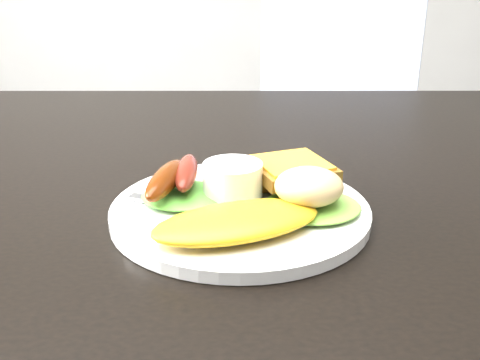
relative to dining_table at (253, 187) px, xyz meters
name	(u,v)px	position (x,y,z in m)	size (l,w,h in m)	color
dining_table	(253,187)	(0.00, 0.00, 0.00)	(1.20, 0.80, 0.04)	black
dining_chair	(344,172)	(0.26, 0.78, -0.28)	(0.44, 0.44, 0.05)	#AC8154
person	(200,21)	(-0.10, 0.72, 0.11)	(0.60, 0.40, 1.68)	navy
plate	(240,211)	(-0.02, -0.12, 0.03)	(0.23, 0.23, 0.01)	white
lettuce_left	(184,195)	(-0.07, -0.11, 0.04)	(0.08, 0.07, 0.01)	green
lettuce_right	(312,206)	(0.05, -0.13, 0.04)	(0.09, 0.08, 0.01)	#5EA32B
omelette	(237,222)	(-0.02, -0.18, 0.04)	(0.14, 0.07, 0.02)	orange
sausage_a	(166,180)	(-0.08, -0.11, 0.05)	(0.02, 0.09, 0.02)	#5C1F0D
sausage_b	(187,172)	(-0.06, -0.09, 0.05)	(0.02, 0.09, 0.02)	maroon
ramekin	(233,180)	(-0.02, -0.10, 0.05)	(0.05, 0.05, 0.03)	white
toast_a	(262,175)	(0.01, -0.06, 0.04)	(0.07, 0.07, 0.01)	#965228
toast_b	(291,170)	(0.03, -0.08, 0.05)	(0.07, 0.07, 0.01)	olive
potato_salad	(309,187)	(0.04, -0.13, 0.06)	(0.06, 0.06, 0.03)	beige
fork	(196,209)	(-0.05, -0.13, 0.03)	(0.14, 0.01, 0.00)	#ADAFB7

